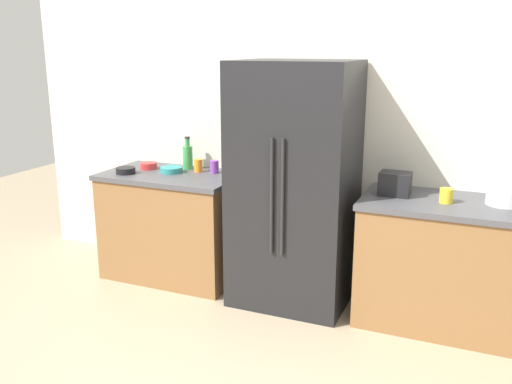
{
  "coord_description": "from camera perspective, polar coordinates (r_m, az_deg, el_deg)",
  "views": [
    {
      "loc": [
        1.16,
        -2.44,
        1.93
      ],
      "look_at": [
        -0.06,
        0.42,
        1.1
      ],
      "focal_mm": 38.62,
      "sensor_mm": 36.0,
      "label": 1
    }
  ],
  "objects": [
    {
      "name": "bowl_c",
      "position": [
        4.69,
        -13.35,
        2.18
      ],
      "size": [
        0.16,
        0.16,
        0.05
      ],
      "primitive_type": "cylinder",
      "color": "black",
      "rests_on": "counter_left"
    },
    {
      "name": "cup_a",
      "position": [
        3.92,
        19.11,
        -0.36
      ],
      "size": [
        0.09,
        0.09,
        0.1
      ],
      "primitive_type": "cylinder",
      "color": "yellow",
      "rests_on": "counter_right"
    },
    {
      "name": "kitchen_back_panel",
      "position": [
        4.42,
        7.63,
        6.59
      ],
      "size": [
        5.58,
        0.1,
        2.6
      ],
      "primitive_type": "cube",
      "color": "silver",
      "rests_on": "ground_plane"
    },
    {
      "name": "cup_b",
      "position": [
        4.59,
        -4.33,
        2.63
      ],
      "size": [
        0.07,
        0.07,
        0.1
      ],
      "primitive_type": "cylinder",
      "color": "purple",
      "rests_on": "counter_left"
    },
    {
      "name": "counter_right",
      "position": [
        4.1,
        20.9,
        -7.21
      ],
      "size": [
        1.46,
        0.69,
        0.9
      ],
      "color": "olive",
      "rests_on": "ground_plane"
    },
    {
      "name": "rice_cooker",
      "position": [
        3.99,
        24.54,
        0.89
      ],
      "size": [
        0.24,
        0.24,
        0.31
      ],
      "color": "white",
      "rests_on": "counter_right"
    },
    {
      "name": "bowl_b",
      "position": [
        4.83,
        -11.05,
        2.69
      ],
      "size": [
        0.14,
        0.14,
        0.05
      ],
      "primitive_type": "cylinder",
      "color": "red",
      "rests_on": "counter_left"
    },
    {
      "name": "cup_c",
      "position": [
        4.65,
        -5.99,
        2.74
      ],
      "size": [
        0.07,
        0.07,
        0.11
      ],
      "primitive_type": "cylinder",
      "color": "orange",
      "rests_on": "counter_left"
    },
    {
      "name": "refrigerator",
      "position": [
        4.14,
        4.0,
        0.7
      ],
      "size": [
        0.87,
        0.73,
        1.83
      ],
      "color": "black",
      "rests_on": "ground_plane"
    },
    {
      "name": "bowl_a",
      "position": [
        4.66,
        -8.76,
        2.3
      ],
      "size": [
        0.19,
        0.19,
        0.05
      ],
      "primitive_type": "cylinder",
      "color": "teal",
      "rests_on": "counter_left"
    },
    {
      "name": "toaster",
      "position": [
        4.01,
        14.19,
        0.84
      ],
      "size": [
        0.22,
        0.17,
        0.17
      ],
      "primitive_type": "cube",
      "color": "black",
      "rests_on": "counter_right"
    },
    {
      "name": "counter_left",
      "position": [
        4.75,
        -8.53,
        -3.38
      ],
      "size": [
        1.14,
        0.69,
        0.9
      ],
      "color": "olive",
      "rests_on": "ground_plane"
    },
    {
      "name": "bottle_a",
      "position": [
        4.76,
        -7.09,
        3.71
      ],
      "size": [
        0.08,
        0.08,
        0.28
      ],
      "color": "green",
      "rests_on": "counter_left"
    }
  ]
}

